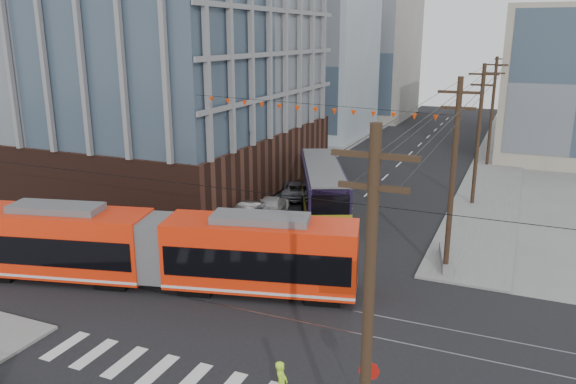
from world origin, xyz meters
TOP-DOWN VIEW (x-y plane):
  - ground at (0.00, 0.00)m, footprint 160.00×160.00m
  - office_building at (-22.00, 23.00)m, footprint 30.00×25.00m
  - bg_bldg_nw_near at (-17.00, 52.00)m, footprint 18.00×16.00m
  - bg_bldg_ne_near at (16.00, 48.00)m, footprint 14.00×14.00m
  - bg_bldg_nw_far at (-14.00, 72.00)m, footprint 16.00×18.00m
  - utility_pole_near at (8.50, -6.00)m, footprint 0.30×0.30m
  - utility_pole_far at (8.50, 56.00)m, footprint 0.30×0.30m
  - streetcar at (-5.56, 3.87)m, footprint 21.27×7.97m
  - city_bus at (-1.87, 19.56)m, footprint 8.01×13.25m
  - parked_car_silver at (-5.58, 15.53)m, footprint 2.11×4.77m
  - parked_car_white at (-5.02, 17.26)m, footprint 3.17×5.32m
  - parked_car_grey at (-5.10, 22.35)m, footprint 3.78×5.51m
  - jersey_barrier at (8.30, 12.67)m, footprint 1.62×3.92m

SIDE VIEW (x-z plane):
  - ground at x=0.00m, z-range 0.00..0.00m
  - jersey_barrier at x=8.30m, z-range 0.00..0.76m
  - parked_car_grey at x=-5.10m, z-range 0.00..1.40m
  - parked_car_white at x=-5.02m, z-range 0.00..1.44m
  - parked_car_silver at x=-5.58m, z-range 0.00..1.52m
  - city_bus at x=-1.87m, z-range 0.00..3.75m
  - streetcar at x=-5.56m, z-range 0.00..4.08m
  - utility_pole_near at x=8.50m, z-range 0.00..11.00m
  - utility_pole_far at x=8.50m, z-range 0.00..11.00m
  - bg_bldg_ne_near at x=16.00m, z-range 0.00..16.00m
  - bg_bldg_nw_near at x=-17.00m, z-range 0.00..18.00m
  - bg_bldg_nw_far at x=-14.00m, z-range 0.00..20.00m
  - office_building at x=-22.00m, z-range 0.00..28.60m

